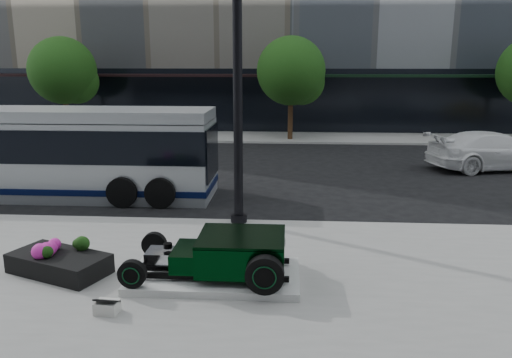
# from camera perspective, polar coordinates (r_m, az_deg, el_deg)

# --- Properties ---
(ground) EXTENTS (120.00, 120.00, 0.00)m
(ground) POSITION_cam_1_polar(r_m,az_deg,el_deg) (15.92, 0.25, -2.87)
(ground) COLOR black
(ground) RESTS_ON ground
(sidewalk_far) EXTENTS (70.00, 4.00, 0.12)m
(sidewalk_far) POSITION_cam_1_polar(r_m,az_deg,el_deg) (29.60, 1.96, 4.80)
(sidewalk_far) COLOR gray
(sidewalk_far) RESTS_ON ground
(street_trees) EXTENTS (29.80, 3.80, 5.70)m
(street_trees) POSITION_cam_1_polar(r_m,az_deg,el_deg) (28.34, 4.32, 11.92)
(street_trees) COLOR black
(street_trees) RESTS_ON sidewalk_far
(display_plinth) EXTENTS (3.40, 1.80, 0.15)m
(display_plinth) POSITION_cam_1_polar(r_m,az_deg,el_deg) (10.34, -4.70, -10.96)
(display_plinth) COLOR silver
(display_plinth) RESTS_ON sidewalk_near
(hot_rod) EXTENTS (3.22, 2.00, 0.81)m
(hot_rod) POSITION_cam_1_polar(r_m,az_deg,el_deg) (10.10, -2.86, -8.44)
(hot_rod) COLOR black
(hot_rod) RESTS_ON display_plinth
(info_plaque) EXTENTS (0.43, 0.34, 0.31)m
(info_plaque) POSITION_cam_1_polar(r_m,az_deg,el_deg) (9.40, -16.66, -13.78)
(info_plaque) COLOR silver
(info_plaque) RESTS_ON sidewalk_near
(lamppost) EXTENTS (0.45, 0.45, 8.15)m
(lamppost) POSITION_cam_1_polar(r_m,az_deg,el_deg) (13.14, -2.11, 10.91)
(lamppost) COLOR black
(lamppost) RESTS_ON sidewalk_near
(flower_planter) EXTENTS (2.29, 1.71, 0.67)m
(flower_planter) POSITION_cam_1_polar(r_m,az_deg,el_deg) (11.31, -21.57, -8.77)
(flower_planter) COLOR black
(flower_planter) RESTS_ON sidewalk_near
(transit_bus) EXTENTS (12.12, 2.88, 2.92)m
(transit_bus) POSITION_cam_1_polar(r_m,az_deg,el_deg) (18.30, -24.01, 2.88)
(transit_bus) COLOR #A7ACB0
(transit_bus) RESTS_ON ground
(white_sedan) EXTENTS (5.82, 3.42, 1.58)m
(white_sedan) POSITION_cam_1_polar(r_m,az_deg,el_deg) (23.11, 25.45, 2.94)
(white_sedan) COLOR white
(white_sedan) RESTS_ON ground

